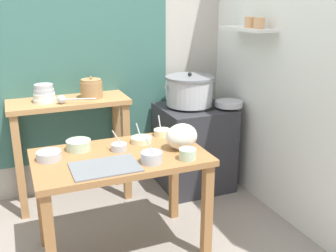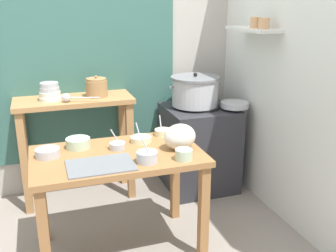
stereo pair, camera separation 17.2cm
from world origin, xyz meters
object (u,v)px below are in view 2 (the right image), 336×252
Objects in this scene: steamer_pot at (195,91)px; prep_bowl_3 at (163,132)px; wide_pan at (235,105)px; prep_bowl_5 at (78,143)px; clay_pot at (97,88)px; prep_bowl_4 at (117,145)px; prep_bowl_1 at (141,139)px; back_shelf_table at (75,124)px; stove_block at (199,147)px; plastic_bag at (180,137)px; prep_table at (118,169)px; ladle at (68,98)px; serving_tray at (101,165)px; prep_bowl_2 at (184,154)px; prep_bowl_0 at (48,152)px; bowl_stack_enamel at (50,92)px; prep_bowl_6 at (147,156)px.

steamer_pot reaches higher than prep_bowl_3.
prep_bowl_5 is at bearing -163.98° from wide_pan.
prep_bowl_4 is (0.00, -0.80, -0.23)m from clay_pot.
prep_bowl_1 is 0.20m from prep_bowl_4.
back_shelf_table reaches higher than stove_block.
plastic_bag is at bearing -118.45° from steamer_pot.
stove_block is 5.35× the size of prep_bowl_4.
ladle is at bearing 107.22° from prep_table.
stove_block is at bearing -8.38° from clay_pot.
prep_bowl_5 is (-0.24, -0.68, -0.22)m from clay_pot.
prep_bowl_1 is at bearing 24.14° from prep_bowl_4.
steamer_pot is (1.04, -0.11, 0.23)m from back_shelf_table.
wide_pan is (0.30, -0.18, -0.11)m from steamer_pot.
prep_bowl_3 is at bearing -156.27° from wide_pan.
ladle reaches higher than serving_tray.
steamer_pot is 3.27× the size of prep_bowl_4.
plastic_bag is (-0.44, -0.82, -0.10)m from steamer_pot.
prep_bowl_4 is at bearing 138.91° from prep_bowl_2.
plastic_bag is (0.59, -0.93, 0.13)m from back_shelf_table.
serving_tray is at bearing -122.25° from prep_bowl_4.
prep_table is 0.46m from plastic_bag.
serving_tray is (-0.15, -1.04, -0.25)m from clay_pot.
prep_bowl_0 is (-0.25, -0.79, 0.07)m from back_shelf_table.
ladle is at bearing 73.60° from prep_bowl_0.
prep_bowl_2 is at bearing -7.38° from serving_tray.
stove_block is 4.42× the size of bowl_stack_enamel.
prep_bowl_6 is (0.37, -0.39, 0.00)m from prep_bowl_5.
serving_tray is at bearing -138.61° from stove_block.
prep_bowl_6 is (0.33, -1.07, 0.08)m from back_shelf_table.
prep_bowl_4 is (0.15, 0.24, 0.02)m from serving_tray.
steamer_pot is 1.12m from prep_bowl_2.
wide_pan is at bearing 16.02° from prep_bowl_5.
ladle is 1.04m from prep_bowl_6.
prep_bowl_5 reaches higher than prep_bowl_0.
stove_block is at bearing -5.45° from bowl_stack_enamel.
prep_bowl_4 is at bearing -76.05° from back_shelf_table.
ladle is at bearing 179.22° from stove_block.
prep_bowl_6 reaches higher than stove_block.
prep_bowl_3 is (0.19, 0.09, 0.00)m from prep_bowl_1.
prep_bowl_3 reaches higher than prep_bowl_0.
stove_block is 1.52m from prep_bowl_0.
prep_bowl_5 is (-1.08, -0.57, -0.15)m from steamer_pot.
plastic_bag reaches higher than prep_bowl_0.
clay_pot is at bearing 90.30° from prep_bowl_4.
wide_pan is (0.26, -0.16, 0.42)m from stove_block.
ladle reaches higher than prep_table.
serving_tray is 1.66× the size of wide_pan.
stove_block is 0.97m from prep_bowl_1.
prep_bowl_4 is 0.31m from prep_bowl_6.
clay_pot is 0.77m from prep_bowl_1.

